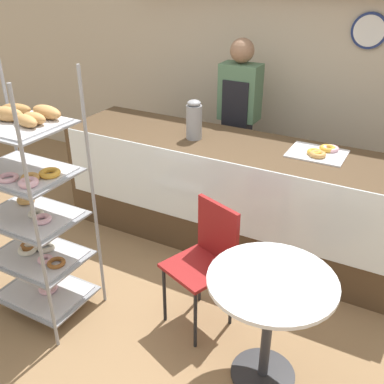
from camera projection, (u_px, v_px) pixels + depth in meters
name	position (u px, v px, depth m)	size (l,w,h in m)	color
ground_plane	(168.00, 309.00, 3.29)	(14.00, 14.00, 0.00)	olive
back_wall	(282.00, 64.00, 4.38)	(10.00, 0.30, 2.70)	beige
display_counter	(230.00, 193.00, 3.89)	(2.96, 0.75, 0.94)	#4C3823
pastry_rack	(31.00, 205.00, 2.92)	(0.68, 0.52, 1.74)	gray
person_worker	(239.00, 119.00, 4.27)	(0.36, 0.23, 1.66)	#282833
cafe_table	(270.00, 305.00, 2.51)	(0.72, 0.72, 0.74)	#262628
cafe_chair	(207.00, 253.00, 2.97)	(0.49, 0.49, 0.89)	black
coffee_carafe	(194.00, 120.00, 3.70)	(0.13, 0.13, 0.33)	gray
donut_tray_counter	(320.00, 152.00, 3.45)	(0.43, 0.35, 0.05)	silver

